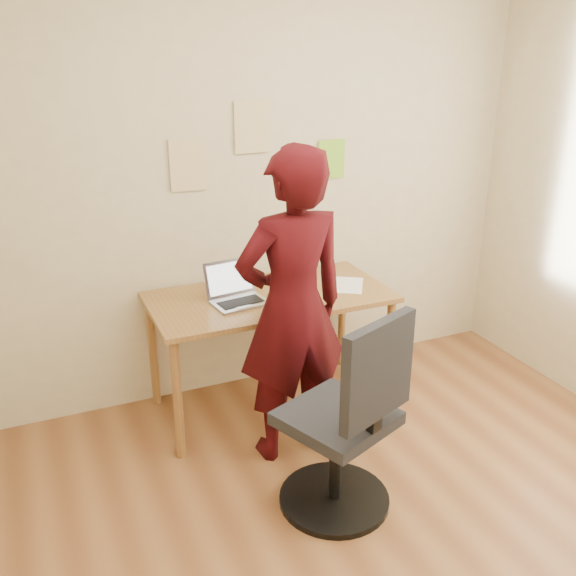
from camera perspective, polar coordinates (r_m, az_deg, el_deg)
name	(u,v)px	position (r m, az deg, el deg)	size (l,w,h in m)	color
room	(430,268)	(2.44, 12.50, 1.78)	(3.58, 3.58, 2.78)	brown
desk	(270,309)	(3.78, -1.62, -1.83)	(1.40, 0.70, 0.74)	#905C31
laptop	(236,293)	(3.66, -4.65, -0.43)	(0.34, 0.31, 0.22)	#AEAEB5
paper_sheet	(347,285)	(3.91, 5.24, 0.27)	(0.19, 0.27, 0.00)	white
phone	(307,301)	(3.66, 1.67, -1.12)	(0.07, 0.13, 0.01)	black
wall_note_left	(188,165)	(3.77, -8.90, 10.77)	(0.21, 0.00, 0.30)	#D7BA80
wall_note_mid	(252,127)	(3.85, -3.26, 14.09)	(0.21, 0.00, 0.30)	#D7BA80
wall_note_right	(331,159)	(4.10, 3.89, 11.35)	(0.18, 0.00, 0.24)	#83CA2D
office_chair	(348,430)	(3.06, 5.32, -12.46)	(0.60, 0.61, 1.05)	black
person	(292,309)	(3.29, 0.37, -1.86)	(0.62, 0.40, 1.69)	#34070A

